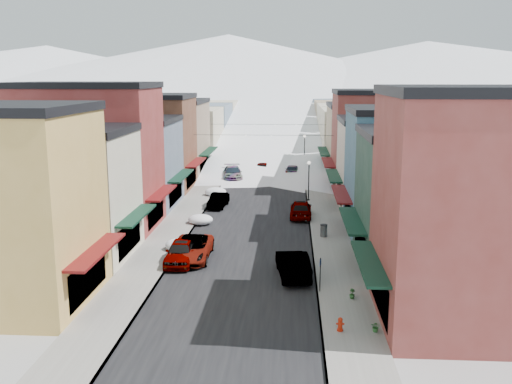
# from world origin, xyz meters

# --- Properties ---
(ground) EXTENTS (600.00, 600.00, 0.00)m
(ground) POSITION_xyz_m (0.00, 0.00, 0.00)
(ground) COLOR gray
(ground) RESTS_ON ground
(road) EXTENTS (10.00, 160.00, 0.01)m
(road) POSITION_xyz_m (0.00, 60.00, 0.01)
(road) COLOR black
(road) RESTS_ON ground
(sidewalk_left) EXTENTS (3.20, 160.00, 0.15)m
(sidewalk_left) POSITION_xyz_m (-6.60, 60.00, 0.07)
(sidewalk_left) COLOR gray
(sidewalk_left) RESTS_ON ground
(sidewalk_right) EXTENTS (3.20, 160.00, 0.15)m
(sidewalk_right) POSITION_xyz_m (6.60, 60.00, 0.07)
(sidewalk_right) COLOR gray
(sidewalk_right) RESTS_ON ground
(curb_left) EXTENTS (0.10, 160.00, 0.15)m
(curb_left) POSITION_xyz_m (-5.05, 60.00, 0.07)
(curb_left) COLOR slate
(curb_left) RESTS_ON ground
(curb_right) EXTENTS (0.10, 160.00, 0.15)m
(curb_right) POSITION_xyz_m (5.05, 60.00, 0.07)
(curb_right) COLOR slate
(curb_right) RESTS_ON ground
(bldg_l_cream) EXTENTS (11.30, 8.20, 9.50)m
(bldg_l_cream) POSITION_xyz_m (-13.19, 12.50, 4.76)
(bldg_l_cream) COLOR beige
(bldg_l_cream) RESTS_ON ground
(bldg_l_brick_near) EXTENTS (12.30, 8.20, 12.50)m
(bldg_l_brick_near) POSITION_xyz_m (-13.69, 20.50, 6.26)
(bldg_l_brick_near) COLOR maroon
(bldg_l_brick_near) RESTS_ON ground
(bldg_l_grayblue) EXTENTS (11.30, 9.20, 9.00)m
(bldg_l_grayblue) POSITION_xyz_m (-13.19, 29.00, 4.51)
(bldg_l_grayblue) COLOR slate
(bldg_l_grayblue) RESTS_ON ground
(bldg_l_brick_far) EXTENTS (13.30, 9.20, 11.00)m
(bldg_l_brick_far) POSITION_xyz_m (-14.19, 38.00, 5.51)
(bldg_l_brick_far) COLOR brown
(bldg_l_brick_far) RESTS_ON ground
(bldg_l_tan) EXTENTS (11.30, 11.20, 10.00)m
(bldg_l_tan) POSITION_xyz_m (-13.19, 48.00, 5.01)
(bldg_l_tan) COLOR #8F755E
(bldg_l_tan) RESTS_ON ground
(bldg_r_brick_near) EXTENTS (12.30, 9.20, 12.50)m
(bldg_r_brick_near) POSITION_xyz_m (13.69, 3.00, 6.26)
(bldg_r_brick_near) COLOR maroon
(bldg_r_brick_near) RESTS_ON ground
(bldg_r_green) EXTENTS (11.30, 9.20, 9.50)m
(bldg_r_green) POSITION_xyz_m (13.19, 12.00, 4.76)
(bldg_r_green) COLOR #1C3C2F
(bldg_r_green) RESTS_ON ground
(bldg_r_blue) EXTENTS (11.30, 9.20, 10.50)m
(bldg_r_blue) POSITION_xyz_m (13.19, 21.00, 5.26)
(bldg_r_blue) COLOR #37667E
(bldg_r_blue) RESTS_ON ground
(bldg_r_cream) EXTENTS (12.30, 9.20, 9.00)m
(bldg_r_cream) POSITION_xyz_m (13.69, 30.00, 4.51)
(bldg_r_cream) COLOR beige
(bldg_r_cream) RESTS_ON ground
(bldg_r_brick_far) EXTENTS (13.30, 9.20, 11.50)m
(bldg_r_brick_far) POSITION_xyz_m (14.19, 39.00, 5.76)
(bldg_r_brick_far) COLOR maroon
(bldg_r_brick_far) RESTS_ON ground
(bldg_r_tan) EXTENTS (11.30, 11.20, 9.50)m
(bldg_r_tan) POSITION_xyz_m (13.19, 49.00, 4.76)
(bldg_r_tan) COLOR tan
(bldg_r_tan) RESTS_ON ground
(distant_blocks) EXTENTS (34.00, 55.00, 8.00)m
(distant_blocks) POSITION_xyz_m (0.00, 83.00, 4.00)
(distant_blocks) COLOR gray
(distant_blocks) RESTS_ON ground
(mountain_ridge) EXTENTS (670.00, 340.00, 34.00)m
(mountain_ridge) POSITION_xyz_m (-19.47, 277.18, 14.36)
(mountain_ridge) COLOR silver
(mountain_ridge) RESTS_ON ground
(overhead_cables) EXTENTS (16.40, 15.04, 0.04)m
(overhead_cables) POSITION_xyz_m (0.00, 47.50, 6.20)
(overhead_cables) COLOR black
(overhead_cables) RESTS_ON ground
(car_white_suv) EXTENTS (2.74, 5.83, 1.61)m
(car_white_suv) POSITION_xyz_m (-3.71, 12.51, 0.81)
(car_white_suv) COLOR #BCBCBE
(car_white_suv) RESTS_ON ground
(car_silver_sedan) EXTENTS (2.04, 4.89, 1.65)m
(car_silver_sedan) POSITION_xyz_m (-4.30, 11.62, 0.83)
(car_silver_sedan) COLOR gray
(car_silver_sedan) RESTS_ON ground
(car_dark_hatch) EXTENTS (1.87, 4.39, 1.41)m
(car_dark_hatch) POSITION_xyz_m (-3.93, 29.12, 0.70)
(car_dark_hatch) COLOR black
(car_dark_hatch) RESTS_ON ground
(car_silver_wagon) EXTENTS (3.18, 6.17, 1.71)m
(car_silver_wagon) POSITION_xyz_m (-4.09, 44.53, 0.86)
(car_silver_wagon) COLOR gray
(car_silver_wagon) RESTS_ON ground
(car_green_sedan) EXTENTS (2.50, 5.41, 1.72)m
(car_green_sedan) POSITION_xyz_m (3.56, 9.38, 0.86)
(car_green_sedan) COLOR black
(car_green_sedan) RESTS_ON ground
(car_gray_suv) EXTENTS (2.08, 4.96, 1.68)m
(car_gray_suv) POSITION_xyz_m (4.30, 25.40, 0.84)
(car_gray_suv) COLOR #A0A4A9
(car_gray_suv) RESTS_ON ground
(car_black_sedan) EXTENTS (2.27, 4.92, 1.39)m
(car_black_sedan) POSITION_xyz_m (3.50, 48.28, 0.70)
(car_black_sedan) COLOR black
(car_black_sedan) RESTS_ON ground
(car_lane_silver) EXTENTS (2.10, 4.70, 1.57)m
(car_lane_silver) POSITION_xyz_m (-0.60, 49.03, 0.79)
(car_lane_silver) COLOR #989A9F
(car_lane_silver) RESTS_ON ground
(car_lane_white) EXTENTS (2.86, 5.69, 1.54)m
(car_lane_white) POSITION_xyz_m (0.60, 61.39, 0.77)
(car_lane_white) COLOR white
(car_lane_white) RESTS_ON ground
(fire_hydrant) EXTENTS (0.43, 0.32, 0.73)m
(fire_hydrant) POSITION_xyz_m (5.98, 1.00, 0.49)
(fire_hydrant) COLOR red
(fire_hydrant) RESTS_ON sidewalk_right
(parking_sign) EXTENTS (0.12, 0.28, 2.13)m
(parking_sign) POSITION_xyz_m (5.20, 6.41, 1.40)
(parking_sign) COLOR black
(parking_sign) RESTS_ON sidewalk_right
(trash_can) EXTENTS (0.60, 0.60, 1.01)m
(trash_can) POSITION_xyz_m (6.07, 18.55, 0.66)
(trash_can) COLOR #505355
(trash_can) RESTS_ON sidewalk_right
(streetlamp_near) EXTENTS (0.35, 0.35, 4.15)m
(streetlamp_near) POSITION_xyz_m (5.20, 32.44, 2.77)
(streetlamp_near) COLOR black
(streetlamp_near) RESTS_ON sidewalk_right
(streetlamp_far) EXTENTS (0.38, 0.38, 4.60)m
(streetlamp_far) POSITION_xyz_m (5.20, 55.00, 3.05)
(streetlamp_far) COLOR black
(streetlamp_far) RESTS_ON sidewalk_right
(planter_near) EXTENTS (0.60, 0.55, 0.55)m
(planter_near) POSITION_xyz_m (7.80, 1.00, 0.42)
(planter_near) COLOR #326E31
(planter_near) RESTS_ON sidewalk_right
(planter_far) EXTENTS (0.43, 0.43, 0.59)m
(planter_far) POSITION_xyz_m (7.04, 5.42, 0.44)
(planter_far) COLOR #265225
(planter_far) RESTS_ON sidewalk_right
(snow_pile_near) EXTENTS (2.30, 2.62, 0.97)m
(snow_pile_near) POSITION_xyz_m (-4.88, 14.49, 0.47)
(snow_pile_near) COLOR white
(snow_pile_near) RESTS_ON ground
(snow_pile_mid) EXTENTS (2.19, 2.55, 0.93)m
(snow_pile_mid) POSITION_xyz_m (-4.61, 22.33, 0.44)
(snow_pile_mid) COLOR white
(snow_pile_mid) RESTS_ON ground
(snow_pile_far) EXTENTS (2.37, 2.66, 1.00)m
(snow_pile_far) POSITION_xyz_m (-4.88, 34.47, 0.48)
(snow_pile_far) COLOR white
(snow_pile_far) RESTS_ON ground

